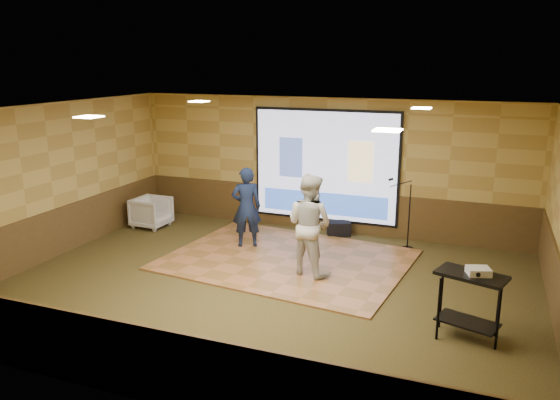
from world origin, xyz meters
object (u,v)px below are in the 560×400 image
at_px(av_table, 470,293).
at_px(duffel_bag, 339,228).
at_px(player_left, 246,207).
at_px(projector, 479,271).
at_px(mic_stand, 406,225).
at_px(player_right, 309,224).
at_px(dance_floor, 287,259).
at_px(projector_screen, 325,167).
at_px(banquet_chair, 151,212).

height_order(av_table, duffel_bag, av_table).
xyz_separation_m(player_left, projector, (4.54, -2.39, 0.15)).
bearing_deg(player_left, mic_stand, 172.51).
bearing_deg(mic_stand, av_table, -45.02).
distance_m(player_left, player_right, 1.92).
bearing_deg(dance_floor, mic_stand, 37.12).
distance_m(mic_stand, duffel_bag, 1.57).
distance_m(dance_floor, duffel_bag, 1.96).
bearing_deg(mic_stand, player_left, -136.65).
relative_size(projector_screen, player_left, 2.00).
bearing_deg(mic_stand, player_right, -100.83).
bearing_deg(player_right, av_table, 171.40).
relative_size(dance_floor, player_right, 2.44).
bearing_deg(duffel_bag, av_table, -53.20).
xyz_separation_m(av_table, projector, (0.08, -0.00, 0.34)).
bearing_deg(duffel_bag, mic_stand, -13.02).
bearing_deg(projector, mic_stand, 94.23).
distance_m(player_left, projector, 5.13).
bearing_deg(av_table, projector_screen, 128.99).
bearing_deg(projector_screen, duffel_bag, -27.56).
height_order(dance_floor, duffel_bag, duffel_bag).
bearing_deg(player_right, projector, 172.03).
bearing_deg(player_left, banquet_chair, -38.19).
xyz_separation_m(projector_screen, dance_floor, (-0.12, -2.09, -1.46)).
bearing_deg(projector_screen, dance_floor, -93.29).
xyz_separation_m(projector_screen, player_left, (-1.17, -1.67, -0.61)).
distance_m(player_left, banquet_chair, 2.76).
bearing_deg(player_left, player_right, 122.71).
distance_m(projector_screen, banquet_chair, 4.16).
bearing_deg(banquet_chair, player_left, -98.44).
relative_size(projector, duffel_bag, 0.59).
bearing_deg(player_right, player_left, -11.38).
distance_m(av_table, banquet_chair, 7.69).
xyz_separation_m(player_right, duffel_bag, (-0.09, 2.42, -0.79)).
distance_m(dance_floor, projector, 4.13).
height_order(banquet_chair, duffel_bag, banquet_chair).
height_order(dance_floor, projector, projector).
distance_m(dance_floor, banquet_chair, 3.84).
xyz_separation_m(player_left, mic_stand, (3.08, 1.11, -0.37)).
height_order(projector_screen, dance_floor, projector_screen).
relative_size(player_left, banquet_chair, 2.15).
bearing_deg(duffel_bag, projector_screen, 152.44).
height_order(projector_screen, av_table, projector_screen).
bearing_deg(duffel_bag, player_right, -87.95).
distance_m(av_table, duffel_bag, 4.83).
xyz_separation_m(player_right, av_table, (2.79, -1.43, -0.28)).
height_order(projector_screen, mic_stand, projector_screen).
height_order(player_left, mic_stand, player_left).
bearing_deg(av_table, player_right, 152.86).
bearing_deg(mic_stand, dance_floor, -119.41).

